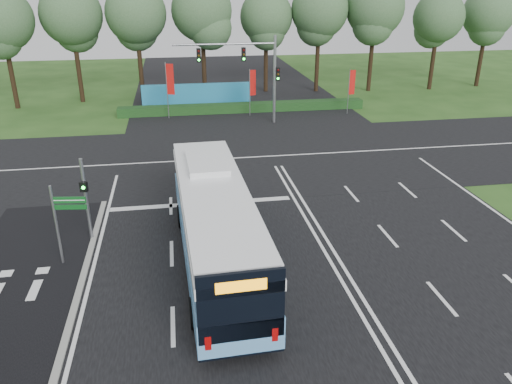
% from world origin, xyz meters
% --- Properties ---
extents(ground, '(120.00, 120.00, 0.00)m').
position_xyz_m(ground, '(0.00, 0.00, 0.00)').
color(ground, '#244818').
rests_on(ground, ground).
extents(road_main, '(20.00, 120.00, 0.04)m').
position_xyz_m(road_main, '(0.00, 0.00, 0.02)').
color(road_main, black).
rests_on(road_main, ground).
extents(road_cross, '(120.00, 14.00, 0.05)m').
position_xyz_m(road_cross, '(0.00, 12.00, 0.03)').
color(road_cross, black).
rests_on(road_cross, ground).
extents(bike_path, '(5.00, 18.00, 0.06)m').
position_xyz_m(bike_path, '(-12.50, -3.00, 0.03)').
color(bike_path, black).
rests_on(bike_path, ground).
extents(kerb_strip, '(0.25, 18.00, 0.12)m').
position_xyz_m(kerb_strip, '(-10.10, -3.00, 0.06)').
color(kerb_strip, gray).
rests_on(kerb_strip, ground).
extents(city_bus, '(3.10, 12.86, 3.67)m').
position_xyz_m(city_bus, '(-4.74, -1.00, 1.85)').
color(city_bus, '#5B9AD3').
rests_on(city_bus, ground).
extents(pedestrian_signal, '(0.35, 0.44, 3.91)m').
position_xyz_m(pedestrian_signal, '(-10.20, 1.93, 2.14)').
color(pedestrian_signal, gray).
rests_on(pedestrian_signal, ground).
extents(street_sign, '(1.37, 0.26, 3.53)m').
position_xyz_m(street_sign, '(-10.79, -0.09, 2.26)').
color(street_sign, gray).
rests_on(street_sign, ground).
extents(banner_flag_left, '(0.66, 0.29, 4.74)m').
position_xyz_m(banner_flag_left, '(-6.40, 23.13, 3.08)').
color(banner_flag_left, gray).
rests_on(banner_flag_left, ground).
extents(banner_flag_mid, '(0.58, 0.21, 4.05)m').
position_xyz_m(banner_flag_mid, '(0.56, 23.02, 2.66)').
color(banner_flag_mid, gray).
rests_on(banner_flag_mid, ground).
extents(banner_flag_right, '(0.58, 0.12, 3.93)m').
position_xyz_m(banner_flag_right, '(9.16, 22.29, 2.58)').
color(banner_flag_right, gray).
rests_on(banner_flag_right, ground).
extents(traffic_light_gantry, '(8.41, 0.28, 7.00)m').
position_xyz_m(traffic_light_gantry, '(0.21, 20.50, 4.66)').
color(traffic_light_gantry, gray).
rests_on(traffic_light_gantry, ground).
extents(hedge, '(22.00, 1.20, 0.80)m').
position_xyz_m(hedge, '(0.00, 24.50, 0.40)').
color(hedge, '#123313').
rests_on(hedge, ground).
extents(blue_hoarding, '(10.00, 0.30, 2.20)m').
position_xyz_m(blue_hoarding, '(-4.00, 27.00, 1.10)').
color(blue_hoarding, teal).
rests_on(blue_hoarding, ground).
extents(eucalyptus_row, '(53.35, 8.97, 11.27)m').
position_xyz_m(eucalyptus_row, '(2.65, 31.51, 7.94)').
color(eucalyptus_row, black).
rests_on(eucalyptus_row, ground).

